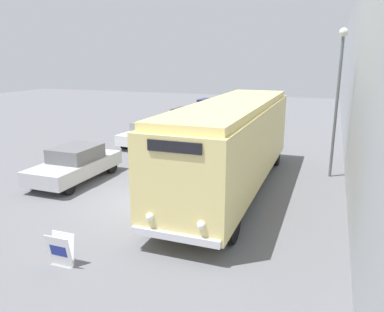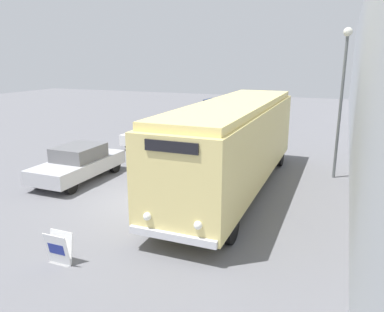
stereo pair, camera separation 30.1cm
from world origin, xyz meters
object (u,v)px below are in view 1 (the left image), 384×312
vintage_bus (232,141)px  parked_car_near (76,164)px  parked_car_far (185,118)px  parked_car_mid (149,133)px  streetlamp (339,83)px  sign_board (61,251)px  parked_car_distant (209,108)px

vintage_bus → parked_car_near: 6.66m
vintage_bus → parked_car_far: size_ratio=2.61×
parked_car_mid → parked_car_far: bearing=94.8°
streetlamp → parked_car_far: size_ratio=1.43×
sign_board → parked_car_far: 19.27m
vintage_bus → parked_car_distant: vintage_bus is taller
sign_board → vintage_bus: bearing=69.8°
sign_board → parked_car_distant: bearing=99.7°
sign_board → parked_car_mid: (-4.10, 12.90, 0.30)m
streetlamp → parked_car_far: 13.86m
parked_car_near → parked_car_distant: parked_car_distant is taller
vintage_bus → parked_car_near: vintage_bus is taller
sign_board → streetlamp: bearing=58.7°
parked_car_mid → parked_car_far: (-0.02, 5.92, 0.04)m
sign_board → streetlamp: 12.41m
streetlamp → sign_board: bearing=-121.3°
parked_car_mid → parked_car_distant: bearing=95.2°
parked_car_near → parked_car_distant: size_ratio=1.01×
parked_car_mid → sign_board: bearing=-67.8°
parked_car_near → parked_car_far: (-0.21, 13.10, 0.01)m
sign_board → streetlamp: size_ratio=0.14×
sign_board → parked_car_distant: (-4.22, 24.66, 0.37)m
parked_car_mid → parked_car_near: bearing=-83.8°
streetlamp → parked_car_distant: streetlamp is taller
sign_board → parked_car_near: 6.94m
parked_car_near → streetlamp: bearing=23.9°
streetlamp → parked_car_near: streetlamp is taller
vintage_bus → streetlamp: size_ratio=1.82×
vintage_bus → parked_car_far: bearing=119.2°
streetlamp → parked_car_near: 11.48m
parked_car_near → parked_car_distant: (-0.32, 18.93, 0.04)m
parked_car_mid → vintage_bus: bearing=-37.4°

